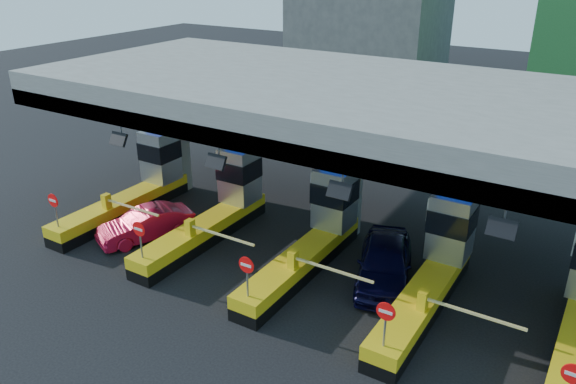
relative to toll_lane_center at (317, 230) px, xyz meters
The scene contains 8 objects.
ground 1.42m from the toll_lane_center, 90.42° to the right, with size 120.00×120.00×0.00m, color black.
toll_canopy 5.40m from the toll_lane_center, 90.02° to the left, with size 28.00×12.09×7.00m.
toll_lane_far_left 10.00m from the toll_lane_center, behind, with size 4.43×8.00×4.16m.
toll_lane_left 5.00m from the toll_lane_center, behind, with size 4.43×8.00×4.16m.
toll_lane_center is the anchor object (origin of this frame).
toll_lane_right 5.00m from the toll_lane_center, ahead, with size 4.43×8.00×4.16m.
van 3.07m from the toll_lane_center, ahead, with size 2.03×5.03×1.71m, color black.
red_car 7.80m from the toll_lane_center, 162.67° to the right, with size 1.47×4.23×1.39m, color #B30D2C.
Camera 1 is at (9.73, -17.71, 11.95)m, focal length 35.00 mm.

